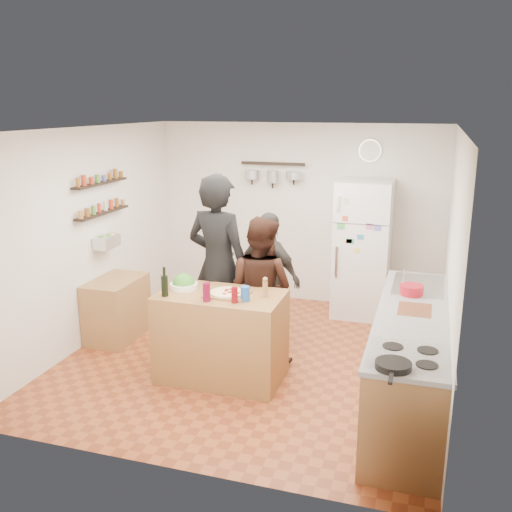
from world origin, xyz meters
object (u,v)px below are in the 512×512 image
(pepper_mill, at_px, (265,289))
(person_left, at_px, (218,267))
(prep_island, at_px, (221,336))
(person_back, at_px, (269,277))
(red_bowl, at_px, (412,290))
(fridge, at_px, (362,249))
(wine_bottle, at_px, (165,286))
(side_table, at_px, (117,309))
(counter_run, at_px, (411,361))
(wall_clock, at_px, (370,151))
(salt_canister, at_px, (245,294))
(person_center, at_px, (260,290))
(skillet, at_px, (393,365))
(salad_bowl, at_px, (184,286))

(pepper_mill, bearing_deg, person_left, 144.16)
(prep_island, xyz_separation_m, person_back, (0.18, 1.13, 0.32))
(person_back, xyz_separation_m, red_bowl, (1.64, -0.61, 0.20))
(fridge, bearing_deg, wine_bottle, -122.76)
(red_bowl, bearing_deg, side_table, 178.36)
(counter_run, relative_size, wall_clock, 8.77)
(person_left, relative_size, fridge, 1.14)
(person_back, bearing_deg, wall_clock, -97.27)
(red_bowl, bearing_deg, pepper_mill, -161.26)
(red_bowl, bearing_deg, person_back, 159.60)
(wall_clock, bearing_deg, salt_canister, -106.62)
(person_left, bearing_deg, side_table, 9.33)
(prep_island, bearing_deg, salt_canister, -21.80)
(wall_clock, bearing_deg, person_center, -112.74)
(skillet, relative_size, fridge, 0.14)
(prep_island, relative_size, fridge, 0.69)
(wine_bottle, distance_m, wall_clock, 3.47)
(fridge, bearing_deg, person_back, -128.77)
(pepper_mill, relative_size, salt_canister, 1.10)
(pepper_mill, relative_size, red_bowl, 0.68)
(person_left, height_order, wall_clock, wall_clock)
(pepper_mill, bearing_deg, wine_bottle, -164.13)
(salt_canister, xyz_separation_m, skillet, (1.47, -1.08, -0.04))
(wall_clock, bearing_deg, salad_bowl, -120.86)
(person_left, bearing_deg, skillet, 151.31)
(person_left, height_order, red_bowl, person_left)
(fridge, bearing_deg, red_bowl, -68.56)
(pepper_mill, bearing_deg, person_center, 111.83)
(pepper_mill, height_order, wall_clock, wall_clock)
(salad_bowl, distance_m, salt_canister, 0.74)
(skillet, bearing_deg, side_table, 151.48)
(side_table, bearing_deg, person_back, 16.37)
(wall_clock, xyz_separation_m, side_table, (-2.69, -2.02, -1.78))
(salt_canister, height_order, side_table, salt_canister)
(pepper_mill, distance_m, salt_canister, 0.23)
(salad_bowl, bearing_deg, wall_clock, 59.14)
(prep_island, xyz_separation_m, skillet, (1.77, -1.20, 0.49))
(pepper_mill, xyz_separation_m, counter_run, (1.42, -0.05, -0.54))
(prep_island, distance_m, counter_run, 1.87)
(prep_island, distance_m, side_table, 1.69)
(skillet, bearing_deg, person_back, 124.35)
(counter_run, distance_m, side_table, 3.50)
(person_center, relative_size, person_back, 1.04)
(person_center, relative_size, red_bowl, 6.93)
(prep_island, distance_m, person_center, 0.70)
(side_table, bearing_deg, salt_canister, -21.37)
(person_center, distance_m, red_bowl, 1.58)
(salt_canister, height_order, person_center, person_center)
(wine_bottle, relative_size, salt_canister, 1.43)
(wine_bottle, xyz_separation_m, red_bowl, (2.32, 0.73, -0.04))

